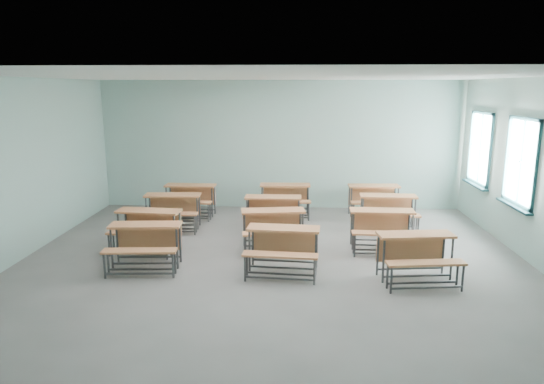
{
  "coord_description": "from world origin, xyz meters",
  "views": [
    {
      "loc": [
        0.39,
        -8.12,
        3.02
      ],
      "look_at": [
        -0.08,
        1.2,
        1.0
      ],
      "focal_mm": 32.0,
      "sensor_mm": 36.0,
      "label": 1
    }
  ],
  "objects_px": {
    "desk_unit_r2c2": "(389,207)",
    "desk_unit_r0c0": "(145,240)",
    "desk_unit_r3c2": "(374,196)",
    "desk_unit_r1c0": "(147,224)",
    "desk_unit_r3c1": "(285,195)",
    "desk_unit_r0c1": "(283,243)",
    "desk_unit_r2c1": "(273,209)",
    "desk_unit_r2c0": "(172,206)",
    "desk_unit_r0c2": "(417,250)",
    "desk_unit_r1c2": "(382,224)",
    "desk_unit_r3c0": "(190,196)",
    "desk_unit_r1c1": "(274,224)"
  },
  "relations": [
    {
      "from": "desk_unit_r2c0",
      "to": "desk_unit_r2c1",
      "type": "xyz_separation_m",
      "value": [
        2.19,
        -0.1,
        0.0
      ]
    },
    {
      "from": "desk_unit_r2c0",
      "to": "desk_unit_r3c2",
      "type": "relative_size",
      "value": 1.01
    },
    {
      "from": "desk_unit_r1c0",
      "to": "desk_unit_r3c1",
      "type": "relative_size",
      "value": 1.04
    },
    {
      "from": "desk_unit_r2c2",
      "to": "desk_unit_r3c1",
      "type": "height_order",
      "value": "same"
    },
    {
      "from": "desk_unit_r0c1",
      "to": "desk_unit_r2c0",
      "type": "bearing_deg",
      "value": 140.15
    },
    {
      "from": "desk_unit_r0c0",
      "to": "desk_unit_r3c1",
      "type": "relative_size",
      "value": 1.03
    },
    {
      "from": "desk_unit_r2c2",
      "to": "desk_unit_r0c0",
      "type": "bearing_deg",
      "value": -148.94
    },
    {
      "from": "desk_unit_r2c0",
      "to": "desk_unit_r3c2",
      "type": "xyz_separation_m",
      "value": [
        4.53,
        1.24,
        0.0
      ]
    },
    {
      "from": "desk_unit_r0c2",
      "to": "desk_unit_r3c2",
      "type": "distance_m",
      "value": 3.91
    },
    {
      "from": "desk_unit_r0c0",
      "to": "desk_unit_r0c2",
      "type": "height_order",
      "value": "same"
    },
    {
      "from": "desk_unit_r2c0",
      "to": "desk_unit_r1c2",
      "type": "bearing_deg",
      "value": -18.34
    },
    {
      "from": "desk_unit_r3c1",
      "to": "desk_unit_r1c1",
      "type": "bearing_deg",
      "value": -94.95
    },
    {
      "from": "desk_unit_r1c0",
      "to": "desk_unit_r2c2",
      "type": "distance_m",
      "value": 5.03
    },
    {
      "from": "desk_unit_r1c0",
      "to": "desk_unit_r3c1",
      "type": "height_order",
      "value": "same"
    },
    {
      "from": "desk_unit_r2c2",
      "to": "desk_unit_r1c2",
      "type": "bearing_deg",
      "value": -102.75
    },
    {
      "from": "desk_unit_r1c2",
      "to": "desk_unit_r3c1",
      "type": "distance_m",
      "value": 3.06
    },
    {
      "from": "desk_unit_r0c1",
      "to": "desk_unit_r1c0",
      "type": "relative_size",
      "value": 0.99
    },
    {
      "from": "desk_unit_r0c1",
      "to": "desk_unit_r3c2",
      "type": "relative_size",
      "value": 1.03
    },
    {
      "from": "desk_unit_r3c0",
      "to": "desk_unit_r3c2",
      "type": "xyz_separation_m",
      "value": [
        4.38,
        0.17,
        0.0
      ]
    },
    {
      "from": "desk_unit_r0c1",
      "to": "desk_unit_r2c1",
      "type": "xyz_separation_m",
      "value": [
        -0.28,
        2.32,
        0.0
      ]
    },
    {
      "from": "desk_unit_r1c1",
      "to": "desk_unit_r0c1",
      "type": "bearing_deg",
      "value": -87.91
    },
    {
      "from": "desk_unit_r3c1",
      "to": "desk_unit_r2c0",
      "type": "bearing_deg",
      "value": -154.13
    },
    {
      "from": "desk_unit_r1c0",
      "to": "desk_unit_r3c1",
      "type": "distance_m",
      "value": 3.66
    },
    {
      "from": "desk_unit_r1c2",
      "to": "desk_unit_r2c2",
      "type": "bearing_deg",
      "value": 76.27
    },
    {
      "from": "desk_unit_r0c2",
      "to": "desk_unit_r3c2",
      "type": "bearing_deg",
      "value": 84.03
    },
    {
      "from": "desk_unit_r2c2",
      "to": "desk_unit_r3c1",
      "type": "distance_m",
      "value": 2.5
    },
    {
      "from": "desk_unit_r1c1",
      "to": "desk_unit_r2c1",
      "type": "distance_m",
      "value": 1.16
    },
    {
      "from": "desk_unit_r0c0",
      "to": "desk_unit_r1c2",
      "type": "xyz_separation_m",
      "value": [
        4.18,
        1.17,
        0.0
      ]
    },
    {
      "from": "desk_unit_r0c0",
      "to": "desk_unit_r0c2",
      "type": "relative_size",
      "value": 0.97
    },
    {
      "from": "desk_unit_r0c2",
      "to": "desk_unit_r2c0",
      "type": "distance_m",
      "value": 5.31
    },
    {
      "from": "desk_unit_r3c0",
      "to": "desk_unit_r3c1",
      "type": "distance_m",
      "value": 2.27
    },
    {
      "from": "desk_unit_r1c0",
      "to": "desk_unit_r2c2",
      "type": "bearing_deg",
      "value": 23.37
    },
    {
      "from": "desk_unit_r1c1",
      "to": "desk_unit_r2c2",
      "type": "height_order",
      "value": "same"
    },
    {
      "from": "desk_unit_r3c0",
      "to": "desk_unit_r3c1",
      "type": "relative_size",
      "value": 1.01
    },
    {
      "from": "desk_unit_r3c2",
      "to": "desk_unit_r2c0",
      "type": "bearing_deg",
      "value": -166.61
    },
    {
      "from": "desk_unit_r1c0",
      "to": "desk_unit_r1c1",
      "type": "distance_m",
      "value": 2.38
    },
    {
      "from": "desk_unit_r2c0",
      "to": "desk_unit_r3c2",
      "type": "bearing_deg",
      "value": 12.12
    },
    {
      "from": "desk_unit_r2c0",
      "to": "desk_unit_r2c2",
      "type": "xyz_separation_m",
      "value": [
        4.66,
        0.14,
        0.0
      ]
    },
    {
      "from": "desk_unit_r0c2",
      "to": "desk_unit_r1c0",
      "type": "bearing_deg",
      "value": 158.02
    },
    {
      "from": "desk_unit_r0c1",
      "to": "desk_unit_r0c0",
      "type": "bearing_deg",
      "value": -177.38
    },
    {
      "from": "desk_unit_r0c0",
      "to": "desk_unit_r3c0",
      "type": "height_order",
      "value": "same"
    },
    {
      "from": "desk_unit_r0c2",
      "to": "desk_unit_r3c1",
      "type": "relative_size",
      "value": 1.06
    },
    {
      "from": "desk_unit_r1c0",
      "to": "desk_unit_r1c1",
      "type": "height_order",
      "value": "same"
    },
    {
      "from": "desk_unit_r2c2",
      "to": "desk_unit_r3c0",
      "type": "xyz_separation_m",
      "value": [
        -4.51,
        0.93,
        0.0
      ]
    },
    {
      "from": "desk_unit_r3c2",
      "to": "desk_unit_r1c0",
      "type": "bearing_deg",
      "value": -152.32
    },
    {
      "from": "desk_unit_r3c1",
      "to": "desk_unit_r2c2",
      "type": "bearing_deg",
      "value": -27.33
    },
    {
      "from": "desk_unit_r2c1",
      "to": "desk_unit_r2c2",
      "type": "distance_m",
      "value": 2.49
    },
    {
      "from": "desk_unit_r2c0",
      "to": "desk_unit_r0c1",
      "type": "bearing_deg",
      "value": -47.71
    },
    {
      "from": "desk_unit_r1c2",
      "to": "desk_unit_r0c2",
      "type": "bearing_deg",
      "value": -77.86
    },
    {
      "from": "desk_unit_r1c1",
      "to": "desk_unit_r1c0",
      "type": "bearing_deg",
      "value": 175.43
    }
  ]
}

